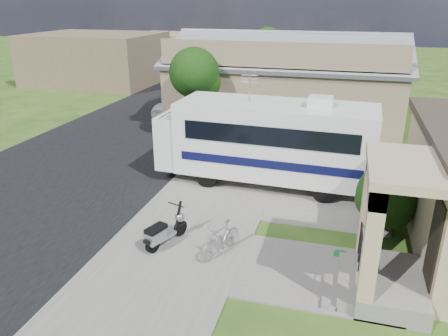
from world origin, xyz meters
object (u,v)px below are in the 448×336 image
(pickup_truck, at_px, (188,105))
(garden_hose, at_px, (340,256))
(scooter, at_px, (164,232))
(shrub, at_px, (390,192))
(motorhome, at_px, (267,139))
(bicycle, at_px, (221,240))
(van, at_px, (210,83))

(pickup_truck, height_order, garden_hose, pickup_truck)
(scooter, distance_m, pickup_truck, 14.76)
(shrub, bearing_deg, scooter, -155.72)
(motorhome, height_order, pickup_truck, motorhome)
(shrub, xyz_separation_m, garden_hose, (-1.28, -2.08, -1.20))
(shrub, xyz_separation_m, scooter, (-6.17, -2.78, -0.79))
(pickup_truck, bearing_deg, bicycle, 117.20)
(scooter, bearing_deg, pickup_truck, 127.01)
(scooter, height_order, garden_hose, scooter)
(shrub, distance_m, pickup_truck, 15.49)
(scooter, relative_size, bicycle, 1.05)
(van, bearing_deg, garden_hose, -57.47)
(shrub, xyz_separation_m, van, (-11.39, 18.30, -0.47))
(garden_hose, bearing_deg, pickup_truck, 124.84)
(bicycle, xyz_separation_m, van, (-6.93, 21.06, 0.34))
(shrub, height_order, scooter, shrub)
(scooter, relative_size, van, 0.29)
(shrub, bearing_deg, van, 121.90)
(bicycle, height_order, pickup_truck, pickup_truck)
(motorhome, bearing_deg, van, 116.72)
(motorhome, height_order, bicycle, motorhome)
(motorhome, distance_m, pickup_truck, 10.80)
(pickup_truck, bearing_deg, garden_hose, 128.50)
(scooter, bearing_deg, garden_hose, 27.75)
(shrub, height_order, van, shrub)
(motorhome, xyz_separation_m, garden_hose, (2.95, -4.71, -1.68))
(scooter, bearing_deg, shrub, 43.85)
(bicycle, bearing_deg, pickup_truck, 136.39)
(shrub, height_order, garden_hose, shrub)
(bicycle, bearing_deg, shrub, 54.56)
(motorhome, distance_m, garden_hose, 5.80)
(scooter, height_order, pickup_truck, pickup_truck)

